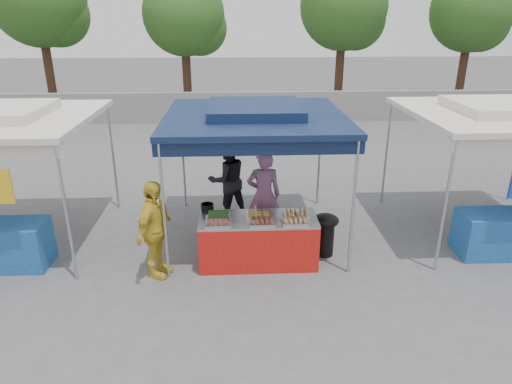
{
  "coord_description": "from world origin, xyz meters",
  "views": [
    {
      "loc": [
        -0.38,
        -7.09,
        4.07
      ],
      "look_at": [
        0.0,
        0.6,
        1.05
      ],
      "focal_mm": 32.0,
      "sensor_mm": 36.0,
      "label": 1
    }
  ],
  "objects_px": {
    "wok_burner": "(325,231)",
    "cooking_pot": "(207,207)",
    "vendor_woman": "(264,195)",
    "customer_person": "(155,230)",
    "vendor_table": "(258,241)",
    "helper_man": "(228,180)"
  },
  "relations": [
    {
      "from": "vendor_woman",
      "to": "customer_person",
      "type": "height_order",
      "value": "vendor_woman"
    },
    {
      "from": "vendor_woman",
      "to": "wok_burner",
      "type": "bearing_deg",
      "value": 144.37
    },
    {
      "from": "wok_burner",
      "to": "vendor_table",
      "type": "bearing_deg",
      "value": -167.53
    },
    {
      "from": "wok_burner",
      "to": "cooking_pot",
      "type": "bearing_deg",
      "value": 178.32
    },
    {
      "from": "helper_man",
      "to": "customer_person",
      "type": "height_order",
      "value": "helper_man"
    },
    {
      "from": "vendor_table",
      "to": "cooking_pot",
      "type": "xyz_separation_m",
      "value": [
        -0.87,
        0.35,
        0.49
      ]
    },
    {
      "from": "wok_burner",
      "to": "customer_person",
      "type": "height_order",
      "value": "customer_person"
    },
    {
      "from": "vendor_table",
      "to": "helper_man",
      "type": "bearing_deg",
      "value": 105.51
    },
    {
      "from": "vendor_table",
      "to": "cooking_pot",
      "type": "bearing_deg",
      "value": 157.92
    },
    {
      "from": "vendor_table",
      "to": "helper_man",
      "type": "distance_m",
      "value": 2.03
    },
    {
      "from": "vendor_table",
      "to": "wok_burner",
      "type": "distance_m",
      "value": 1.23
    },
    {
      "from": "vendor_table",
      "to": "cooking_pot",
      "type": "height_order",
      "value": "cooking_pot"
    },
    {
      "from": "vendor_table",
      "to": "customer_person",
      "type": "height_order",
      "value": "customer_person"
    },
    {
      "from": "wok_burner",
      "to": "helper_man",
      "type": "height_order",
      "value": "helper_man"
    },
    {
      "from": "wok_burner",
      "to": "customer_person",
      "type": "relative_size",
      "value": 0.47
    },
    {
      "from": "wok_burner",
      "to": "customer_person",
      "type": "distance_m",
      "value": 2.97
    },
    {
      "from": "customer_person",
      "to": "wok_burner",
      "type": "bearing_deg",
      "value": -58.76
    },
    {
      "from": "vendor_table",
      "to": "wok_burner",
      "type": "relative_size",
      "value": 2.55
    },
    {
      "from": "cooking_pot",
      "to": "helper_man",
      "type": "relative_size",
      "value": 0.13
    },
    {
      "from": "cooking_pot",
      "to": "helper_man",
      "type": "height_order",
      "value": "helper_man"
    },
    {
      "from": "vendor_woman",
      "to": "customer_person",
      "type": "bearing_deg",
      "value": 34.49
    },
    {
      "from": "cooking_pot",
      "to": "vendor_woman",
      "type": "relative_size",
      "value": 0.13
    }
  ]
}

